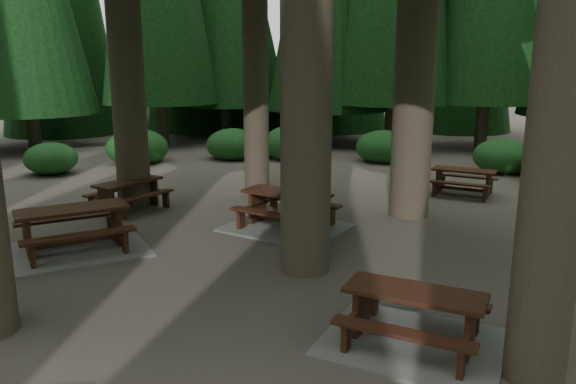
% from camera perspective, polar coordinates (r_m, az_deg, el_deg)
% --- Properties ---
extents(ground, '(80.00, 80.00, 0.00)m').
position_cam_1_polar(ground, '(9.72, -3.17, -7.85)').
color(ground, '#574E47').
rests_on(ground, ground).
extents(picnic_table_a, '(2.50, 2.21, 0.74)m').
position_cam_1_polar(picnic_table_a, '(7.37, 12.59, -13.27)').
color(picnic_table_a, gray).
rests_on(picnic_table_a, ground).
extents(picnic_table_b, '(1.81, 2.00, 0.71)m').
position_cam_1_polar(picnic_table_b, '(13.87, -15.89, 0.13)').
color(picnic_table_b, '#381710').
rests_on(picnic_table_b, ground).
extents(picnic_table_c, '(2.89, 2.64, 0.81)m').
position_cam_1_polar(picnic_table_c, '(11.89, -0.13, -2.46)').
color(picnic_table_c, gray).
rests_on(picnic_table_c, ground).
extents(picnic_table_d, '(1.86, 1.63, 0.69)m').
position_cam_1_polar(picnic_table_d, '(15.58, 17.40, 1.37)').
color(picnic_table_d, '#381710').
rests_on(picnic_table_d, ground).
extents(picnic_table_f, '(3.23, 3.21, 0.85)m').
position_cam_1_polar(picnic_table_f, '(11.22, -20.90, -4.22)').
color(picnic_table_f, gray).
rests_on(picnic_table_f, ground).
extents(shrub_ring, '(23.86, 24.64, 1.49)m').
position_cam_1_polar(shrub_ring, '(10.11, 1.87, -4.60)').
color(shrub_ring, '#1B4F1C').
rests_on(shrub_ring, ground).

